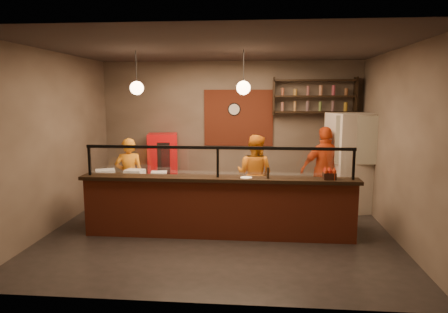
# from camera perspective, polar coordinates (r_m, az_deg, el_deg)

# --- Properties ---
(floor) EXTENTS (6.00, 6.00, 0.00)m
(floor) POSITION_cam_1_polar(r_m,az_deg,el_deg) (7.28, -0.62, -10.68)
(floor) COLOR black
(floor) RESTS_ON ground
(ceiling) EXTENTS (6.00, 6.00, 0.00)m
(ceiling) POSITION_cam_1_polar(r_m,az_deg,el_deg) (6.91, -0.67, 15.20)
(ceiling) COLOR #372E2A
(ceiling) RESTS_ON wall_back
(wall_back) EXTENTS (6.00, 0.00, 6.00)m
(wall_back) POSITION_cam_1_polar(r_m,az_deg,el_deg) (9.40, 0.86, 3.72)
(wall_back) COLOR #726153
(wall_back) RESTS_ON floor
(wall_left) EXTENTS (0.00, 5.00, 5.00)m
(wall_left) POSITION_cam_1_polar(r_m,az_deg,el_deg) (7.81, -23.14, 1.99)
(wall_left) COLOR #726153
(wall_left) RESTS_ON floor
(wall_right) EXTENTS (0.00, 5.00, 5.00)m
(wall_right) POSITION_cam_1_polar(r_m,az_deg,el_deg) (7.27, 23.63, 1.51)
(wall_right) COLOR #726153
(wall_right) RESTS_ON floor
(wall_front) EXTENTS (6.00, 0.00, 6.00)m
(wall_front) POSITION_cam_1_polar(r_m,az_deg,el_deg) (4.46, -3.82, -1.88)
(wall_front) COLOR #726153
(wall_front) RESTS_ON floor
(brick_patch) EXTENTS (1.60, 0.04, 1.30)m
(brick_patch) POSITION_cam_1_polar(r_m,az_deg,el_deg) (9.33, 2.08, 5.53)
(brick_patch) COLOR maroon
(brick_patch) RESTS_ON wall_back
(service_counter) EXTENTS (4.60, 0.25, 1.00)m
(service_counter) POSITION_cam_1_polar(r_m,az_deg,el_deg) (6.85, -0.88, -7.57)
(service_counter) COLOR maroon
(service_counter) RESTS_ON floor
(counter_ledge) EXTENTS (4.70, 0.37, 0.06)m
(counter_ledge) POSITION_cam_1_polar(r_m,az_deg,el_deg) (6.72, -0.89, -3.22)
(counter_ledge) COLOR black
(counter_ledge) RESTS_ON service_counter
(worktop_cabinet) EXTENTS (4.60, 0.75, 0.85)m
(worktop_cabinet) POSITION_cam_1_polar(r_m,az_deg,el_deg) (7.34, -0.47, -7.04)
(worktop_cabinet) COLOR gray
(worktop_cabinet) RESTS_ON floor
(worktop) EXTENTS (4.60, 0.75, 0.05)m
(worktop) POSITION_cam_1_polar(r_m,az_deg,el_deg) (7.24, -0.48, -3.61)
(worktop) COLOR silver
(worktop) RESTS_ON worktop_cabinet
(sneeze_guard) EXTENTS (4.50, 0.05, 0.52)m
(sneeze_guard) POSITION_cam_1_polar(r_m,az_deg,el_deg) (6.65, -0.90, -0.35)
(sneeze_guard) COLOR white
(sneeze_guard) RESTS_ON counter_ledge
(wall_shelving) EXTENTS (1.84, 0.28, 0.85)m
(wall_shelving) POSITION_cam_1_polar(r_m,az_deg,el_deg) (9.24, 12.76, 8.39)
(wall_shelving) COLOR black
(wall_shelving) RESTS_ON wall_back
(wall_clock) EXTENTS (0.30, 0.04, 0.30)m
(wall_clock) POSITION_cam_1_polar(r_m,az_deg,el_deg) (9.32, 1.47, 6.75)
(wall_clock) COLOR black
(wall_clock) RESTS_ON wall_back
(pendant_left) EXTENTS (0.24, 0.24, 0.77)m
(pendant_left) POSITION_cam_1_polar(r_m,az_deg,el_deg) (7.37, -12.36, 9.55)
(pendant_left) COLOR black
(pendant_left) RESTS_ON ceiling
(pendant_right) EXTENTS (0.24, 0.24, 0.77)m
(pendant_right) POSITION_cam_1_polar(r_m,az_deg,el_deg) (7.04, 2.79, 9.79)
(pendant_right) COLOR black
(pendant_right) RESTS_ON ceiling
(cook_left) EXTENTS (0.65, 0.50, 1.57)m
(cook_left) POSITION_cam_1_polar(r_m,az_deg,el_deg) (8.39, -13.37, -2.75)
(cook_left) COLOR orange
(cook_left) RESTS_ON floor
(cook_mid) EXTENTS (0.97, 0.88, 1.64)m
(cook_mid) POSITION_cam_1_polar(r_m,az_deg,el_deg) (8.20, 4.39, -2.57)
(cook_mid) COLOR orange
(cook_mid) RESTS_ON floor
(cook_right) EXTENTS (1.13, 0.68, 1.80)m
(cook_right) POSITION_cam_1_polar(r_m,az_deg,el_deg) (8.47, 14.26, -1.90)
(cook_right) COLOR #C53D12
(cook_right) RESTS_ON floor
(fridge) EXTENTS (1.05, 1.01, 2.06)m
(fridge) POSITION_cam_1_polar(r_m,az_deg,el_deg) (8.76, 17.62, -0.82)
(fridge) COLOR beige
(fridge) RESTS_ON floor
(red_cooler) EXTENTS (0.77, 0.72, 1.55)m
(red_cooler) POSITION_cam_1_polar(r_m,az_deg,el_deg) (9.40, -8.68, -1.46)
(red_cooler) COLOR red
(red_cooler) RESTS_ON floor
(pizza_dough) EXTENTS (0.67, 0.67, 0.01)m
(pizza_dough) POSITION_cam_1_polar(r_m,az_deg,el_deg) (7.15, 6.71, -3.57)
(pizza_dough) COLOR beige
(pizza_dough) RESTS_ON worktop
(prep_tub_a) EXTENTS (0.36, 0.31, 0.16)m
(prep_tub_a) POSITION_cam_1_polar(r_m,az_deg,el_deg) (7.55, -12.63, -2.46)
(prep_tub_a) COLOR silver
(prep_tub_a) RESTS_ON worktop
(prep_tub_b) EXTENTS (0.31, 0.27, 0.14)m
(prep_tub_b) POSITION_cam_1_polar(r_m,az_deg,el_deg) (7.41, -9.27, -2.68)
(prep_tub_b) COLOR silver
(prep_tub_b) RESTS_ON worktop
(prep_tub_c) EXTENTS (0.43, 0.39, 0.17)m
(prep_tub_c) POSITION_cam_1_polar(r_m,az_deg,el_deg) (7.65, -16.60, -2.45)
(prep_tub_c) COLOR silver
(prep_tub_c) RESTS_ON worktop
(rolling_pin) EXTENTS (0.29, 0.21, 0.05)m
(rolling_pin) POSITION_cam_1_polar(r_m,az_deg,el_deg) (7.51, -9.83, -2.88)
(rolling_pin) COLOR yellow
(rolling_pin) RESTS_ON worktop
(condiment_caddy) EXTENTS (0.21, 0.17, 0.11)m
(condiment_caddy) POSITION_cam_1_polar(r_m,az_deg,el_deg) (6.76, 14.83, -2.70)
(condiment_caddy) COLOR black
(condiment_caddy) RESTS_ON counter_ledge
(pepper_mill) EXTENTS (0.05, 0.05, 0.18)m
(pepper_mill) POSITION_cam_1_polar(r_m,az_deg,el_deg) (6.63, 6.30, -2.35)
(pepper_mill) COLOR black
(pepper_mill) RESTS_ON counter_ledge
(small_plate) EXTENTS (0.23, 0.23, 0.01)m
(small_plate) POSITION_cam_1_polar(r_m,az_deg,el_deg) (6.65, 3.20, -3.04)
(small_plate) COLOR white
(small_plate) RESTS_ON counter_ledge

